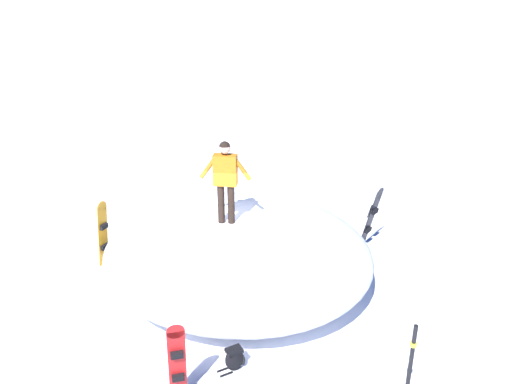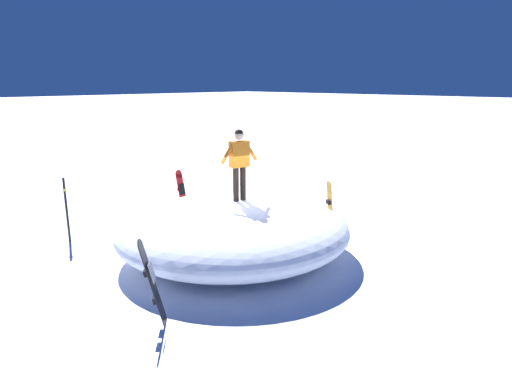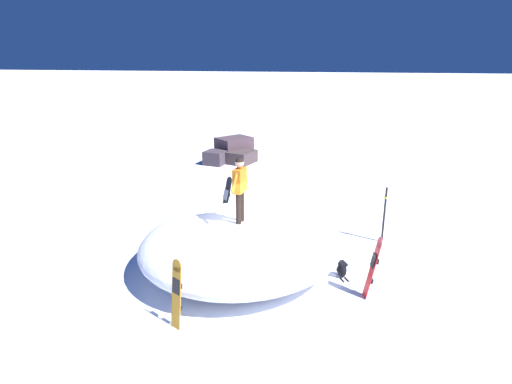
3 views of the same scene
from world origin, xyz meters
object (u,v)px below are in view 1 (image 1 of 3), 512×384
(snowboard_primary_upright, at_px, (103,233))
(snowboard_secondary_upright, at_px, (177,361))
(snowboard_tertiary_upright, at_px, (372,217))
(backpack_near, at_px, (235,359))
(trail_marker_pole, at_px, (409,374))
(snowboarder_standing, at_px, (225,175))

(snowboard_primary_upright, distance_m, snowboard_secondary_upright, 4.57)
(snowboard_tertiary_upright, bearing_deg, snowboard_secondary_upright, -131.86)
(snowboard_primary_upright, height_order, backpack_near, snowboard_primary_upright)
(snowboard_secondary_upright, relative_size, trail_marker_pole, 0.88)
(snowboarder_standing, distance_m, snowboard_primary_upright, 3.23)
(snowboarder_standing, distance_m, trail_marker_pole, 4.93)
(trail_marker_pole, bearing_deg, backpack_near, 152.81)
(snowboard_tertiary_upright, height_order, backpack_near, snowboard_tertiary_upright)
(trail_marker_pole, bearing_deg, snowboard_tertiary_upright, 81.59)
(snowboarder_standing, distance_m, snowboard_tertiary_upright, 3.87)
(snowboard_primary_upright, bearing_deg, backpack_near, -51.27)
(snowboarder_standing, bearing_deg, trail_marker_pole, -57.01)
(snowboard_secondary_upright, xyz_separation_m, trail_marker_pole, (3.33, -0.58, 0.12))
(snowboarder_standing, xyz_separation_m, trail_marker_pole, (2.56, -3.94, -1.50))
(snowboard_primary_upright, distance_m, snowboard_tertiary_upright, 6.02)
(snowboard_tertiary_upright, bearing_deg, backpack_near, -129.70)
(snowboarder_standing, xyz_separation_m, backpack_near, (0.10, -2.68, -2.20))
(snowboard_primary_upright, xyz_separation_m, snowboard_secondary_upright, (1.92, -4.15, -0.01))
(snowboard_tertiary_upright, distance_m, backpack_near, 5.08)
(backpack_near, bearing_deg, snowboard_secondary_upright, -141.83)
(snowboard_primary_upright, height_order, snowboard_tertiary_upright, snowboard_tertiary_upright)
(snowboard_secondary_upright, height_order, backpack_near, snowboard_secondary_upright)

